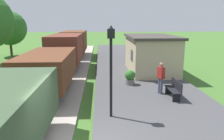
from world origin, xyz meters
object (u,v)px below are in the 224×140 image
at_px(potted_planter, 130,77).
at_px(lamp_post_near, 111,55).
at_px(station_hut, 150,53).
at_px(person_waiting, 161,77).
at_px(bench_near_hut, 174,89).
at_px(freight_train, 61,56).
at_px(tree_field_distant, 9,28).

distance_m(potted_planter, lamp_post_near, 5.20).
xyz_separation_m(station_hut, person_waiting, (-0.66, -5.39, -0.47)).
xyz_separation_m(bench_near_hut, lamp_post_near, (-3.33, -2.06, 2.08)).
bearing_deg(person_waiting, lamp_post_near, 21.31).
distance_m(bench_near_hut, lamp_post_near, 4.43).
relative_size(bench_near_hut, potted_planter, 1.64).
distance_m(freight_train, station_hut, 6.81).
relative_size(freight_train, potted_planter, 28.38).
xyz_separation_m(person_waiting, potted_planter, (-1.40, 1.82, -0.46)).
height_order(bench_near_hut, person_waiting, person_waiting).
distance_m(station_hut, lamp_post_near, 8.90).
xyz_separation_m(freight_train, potted_planter, (4.74, -3.26, -0.83)).
xyz_separation_m(potted_planter, lamp_post_near, (-1.41, -4.55, 2.08)).
distance_m(freight_train, lamp_post_near, 8.58).
distance_m(station_hut, tree_field_distant, 17.52).
height_order(potted_planter, lamp_post_near, lamp_post_near).
distance_m(person_waiting, potted_planter, 2.34).
relative_size(station_hut, lamp_post_near, 1.57).
relative_size(station_hut, tree_field_distant, 1.10).
height_order(person_waiting, potted_planter, person_waiting).
relative_size(person_waiting, tree_field_distant, 0.32).
relative_size(freight_train, station_hut, 4.48).
xyz_separation_m(person_waiting, lamp_post_near, (-2.81, -2.73, 1.62)).
xyz_separation_m(station_hut, bench_near_hut, (-0.14, -6.06, -0.93)).
bearing_deg(freight_train, station_hut, 2.56).
bearing_deg(station_hut, freight_train, -177.44).
relative_size(station_hut, potted_planter, 6.33).
relative_size(freight_train, lamp_post_near, 7.03).
relative_size(freight_train, person_waiting, 15.20).
distance_m(bench_near_hut, person_waiting, 0.97).
bearing_deg(station_hut, potted_planter, -119.97).
bearing_deg(freight_train, lamp_post_near, -66.94).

